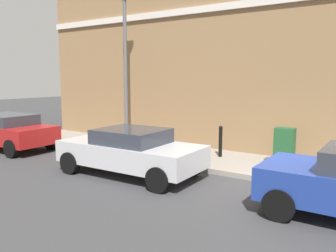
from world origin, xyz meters
TOP-DOWN VIEW (x-y plane):
  - ground at (0.00, 0.00)m, footprint 80.00×80.00m
  - sidewalk at (1.89, 6.00)m, footprint 2.62×30.00m
  - corner_building at (6.51, 4.89)m, footprint 6.73×13.77m
  - car_silver at (-0.77, 3.94)m, footprint 2.00×4.22m
  - car_red at (-0.64, 10.30)m, footprint 1.93×4.22m
  - utility_cabinet at (2.07, 0.43)m, footprint 0.46×0.61m
  - bollard_near_cabinet at (2.17, 2.54)m, footprint 0.14×0.14m
  - bollard_far_kerb at (0.83, 3.96)m, footprint 0.14×0.14m
  - lamppost at (2.12, 6.58)m, footprint 0.20×0.44m

SIDE VIEW (x-z plane):
  - ground at x=0.00m, z-range 0.00..0.00m
  - sidewalk at x=1.89m, z-range 0.00..0.15m
  - utility_cabinet at x=2.07m, z-range 0.11..1.26m
  - bollard_near_cabinet at x=2.17m, z-range 0.19..1.22m
  - bollard_far_kerb at x=0.83m, z-range 0.19..1.22m
  - car_silver at x=-0.77m, z-range 0.04..1.37m
  - car_red at x=-0.64m, z-range 0.05..1.41m
  - lamppost at x=2.12m, z-range 0.44..6.16m
  - corner_building at x=6.51m, z-range 0.00..8.53m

